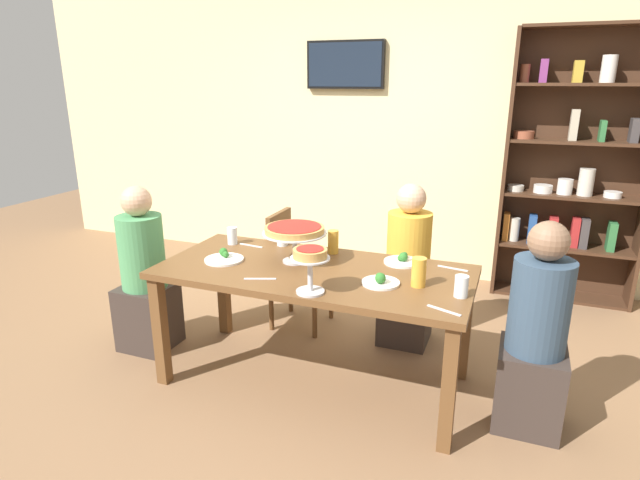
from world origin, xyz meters
The scene contains 23 objects.
ground_plane centered at (0.00, 0.00, 0.00)m, with size 12.00×12.00×0.00m, color #846042.
rear_partition centered at (0.00, 2.20, 1.40)m, with size 8.00×0.12×2.80m, color beige.
dining_table centered at (0.00, 0.00, 0.65)m, with size 1.84×0.85×0.74m.
bookshelf centered at (1.48, 2.02, 1.10)m, with size 1.10×0.30×2.21m.
television centered at (-0.53, 2.11, 1.94)m, with size 0.74×0.05×0.43m.
diner_head_west centered at (-1.24, -0.02, 0.49)m, with size 0.34×0.34×1.15m.
diner_head_east centered at (1.24, 0.01, 0.49)m, with size 0.34×0.34×1.15m.
diner_far_right centered at (0.42, 0.71, 0.49)m, with size 0.34×0.34×1.15m.
chair_far_left centered at (-0.45, 0.69, 0.49)m, with size 0.40×0.40×0.87m.
deep_dish_pizza_stand centered at (-0.16, 0.07, 0.93)m, with size 0.39×0.39×0.23m.
personal_pizza_stand centered at (0.11, -0.33, 0.92)m, with size 0.21×0.21×0.24m.
salad_plate_near_diner centered at (0.43, -0.09, 0.76)m, with size 0.21×0.21×0.07m.
salad_plate_far_diner centered at (0.46, 0.29, 0.76)m, with size 0.22×0.22×0.07m.
salad_plate_spare centered at (-0.57, -0.06, 0.75)m, with size 0.24×0.24×0.07m.
beer_glass_amber_tall centered at (0.01, 0.32, 0.82)m, with size 0.07×0.07×0.15m, color gold.
beer_glass_amber_short centered at (0.62, -0.04, 0.82)m, with size 0.08×0.08×0.16m, color gold.
water_glass_clear_near centered at (0.85, -0.10, 0.80)m, with size 0.07×0.07×0.11m, color white.
water_glass_clear_far centered at (-0.70, 0.25, 0.80)m, with size 0.07×0.07×0.12m, color white.
water_glass_clear_spare centered at (-0.37, 0.35, 0.80)m, with size 0.07×0.07×0.11m, color white.
cutlery_fork_near centered at (0.76, 0.30, 0.74)m, with size 0.18×0.02×0.01m, color silver.
cutlery_knife_near centered at (0.80, -0.31, 0.74)m, with size 0.18×0.02×0.01m, color silver.
cutlery_fork_far centered at (-0.22, -0.26, 0.74)m, with size 0.18×0.02×0.01m, color silver.
cutlery_knife_far centered at (-0.56, 0.26, 0.74)m, with size 0.18×0.02×0.01m, color silver.
Camera 1 is at (1.07, -2.65, 1.81)m, focal length 29.04 mm.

